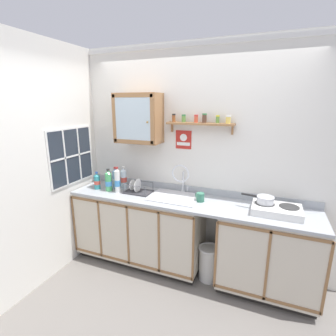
{
  "coord_description": "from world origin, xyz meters",
  "views": [
    {
      "loc": [
        0.84,
        -2.15,
        2.01
      ],
      "look_at": [
        -0.27,
        0.55,
        1.25
      ],
      "focal_mm": 27.2,
      "sensor_mm": 36.0,
      "label": 1
    }
  ],
  "objects": [
    {
      "name": "saucepan",
      "position": [
        0.83,
        0.47,
        1.05
      ],
      "size": [
        0.33,
        0.17,
        0.07
      ],
      "color": "silver",
      "rests_on": "hot_plate_stove"
    },
    {
      "name": "sink",
      "position": [
        -0.14,
        0.48,
        0.91
      ],
      "size": [
        0.57,
        0.47,
        0.51
      ],
      "color": "silver",
      "rests_on": "countertop"
    },
    {
      "name": "backsplash",
      "position": [
        0.0,
        0.71,
        0.97
      ],
      "size": [
        2.82,
        0.02,
        0.08
      ],
      "primitive_type": "cube",
      "color": "#9EA3A8",
      "rests_on": "countertop"
    },
    {
      "name": "warning_sign",
      "position": [
        -0.13,
        0.72,
        1.57
      ],
      "size": [
        0.19,
        0.01,
        0.22
      ],
      "color": "#B2261E"
    },
    {
      "name": "bottle_detergent_teal_1",
      "position": [
        -1.18,
        0.38,
        1.03
      ],
      "size": [
        0.08,
        0.08,
        0.23
      ],
      "color": "teal",
      "rests_on": "countertop"
    },
    {
      "name": "back_wall",
      "position": [
        0.0,
        0.75,
        1.34
      ],
      "size": [
        3.46,
        0.07,
        2.67
      ],
      "color": "silver",
      "rests_on": "ground"
    },
    {
      "name": "spice_shelf",
      "position": [
        0.09,
        0.65,
        1.79
      ],
      "size": [
        0.77,
        0.14,
        0.23
      ],
      "color": "#996B42"
    },
    {
      "name": "bottle_water_blue_4",
      "position": [
        -0.97,
        0.49,
        1.05
      ],
      "size": [
        0.08,
        0.08,
        0.28
      ],
      "color": "#8CB7E0",
      "rests_on": "countertop"
    },
    {
      "name": "bottle_water_clear_3",
      "position": [
        -0.87,
        0.53,
        1.06
      ],
      "size": [
        0.08,
        0.08,
        0.29
      ],
      "color": "silver",
      "rests_on": "countertop"
    },
    {
      "name": "bottle_soda_green_0",
      "position": [
        -1.0,
        0.38,
        1.05
      ],
      "size": [
        0.08,
        0.08,
        0.28
      ],
      "color": "#4CB266",
      "rests_on": "countertop"
    },
    {
      "name": "wall_cabinet",
      "position": [
        -0.66,
        0.58,
        1.82
      ],
      "size": [
        0.55,
        0.31,
        0.59
      ],
      "color": "#996B42"
    },
    {
      "name": "floor",
      "position": [
        0.0,
        0.0,
        0.0
      ],
      "size": [
        5.86,
        5.86,
        0.0
      ],
      "primitive_type": "plane",
      "color": "slate",
      "rests_on": "ground"
    },
    {
      "name": "dish_rack",
      "position": [
        -0.64,
        0.46,
        0.96
      ],
      "size": [
        0.33,
        0.23,
        0.17
      ],
      "color": "#333338",
      "rests_on": "countertop"
    },
    {
      "name": "side_wall_left",
      "position": [
        -1.46,
        -0.24,
        1.33
      ],
      "size": [
        0.05,
        3.52,
        2.67
      ],
      "primitive_type": "cube",
      "color": "silver",
      "rests_on": "ground"
    },
    {
      "name": "hot_plate_stove",
      "position": [
        0.95,
        0.45,
        0.96
      ],
      "size": [
        0.47,
        0.34,
        0.08
      ],
      "color": "silver",
      "rests_on": "countertop"
    },
    {
      "name": "lower_cabinet_run_right",
      "position": [
        0.92,
        0.44,
        0.45
      ],
      "size": [
        1.01,
        0.57,
        0.9
      ],
      "color": "black",
      "rests_on": "ground"
    },
    {
      "name": "window",
      "position": [
        -1.43,
        0.24,
        1.36
      ],
      "size": [
        0.03,
        0.72,
        0.7
      ],
      "color": "#262D38"
    },
    {
      "name": "mug",
      "position": [
        0.16,
        0.46,
        0.97
      ],
      "size": [
        0.12,
        0.1,
        0.1
      ],
      "color": "#337259",
      "rests_on": "countertop"
    },
    {
      "name": "countertop",
      "position": [
        0.0,
        0.44,
        0.91
      ],
      "size": [
        2.82,
        0.59,
        0.03
      ],
      "primitive_type": "cube",
      "color": "#9EA3A8",
      "rests_on": "lower_cabinet_run"
    },
    {
      "name": "lower_cabinet_run",
      "position": [
        -0.61,
        0.44,
        0.45
      ],
      "size": [
        1.62,
        0.57,
        0.9
      ],
      "color": "black",
      "rests_on": "ground"
    },
    {
      "name": "trash_bin",
      "position": [
        0.3,
        0.4,
        0.21
      ],
      "size": [
        0.25,
        0.25,
        0.41
      ],
      "color": "silver",
      "rests_on": "ground"
    },
    {
      "name": "bottle_opaque_white_2",
      "position": [
        -0.86,
        0.37,
        1.07
      ],
      "size": [
        0.07,
        0.07,
        0.32
      ],
      "color": "white",
      "rests_on": "countertop"
    }
  ]
}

